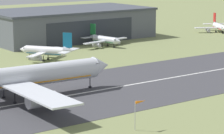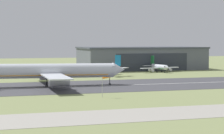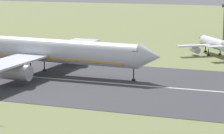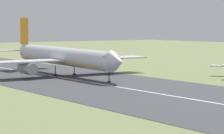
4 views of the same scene
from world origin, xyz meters
name	(u,v)px [view 2 (image 2 of 4)]	position (x,y,z in m)	size (l,w,h in m)	color
ground_plane	(204,102)	(0.00, 48.13, 0.00)	(614.20, 614.20, 0.00)	#7A8451
runway_strip	(140,85)	(0.00, 96.26, 0.03)	(374.20, 42.17, 0.06)	#3D3D42
runway_centreline	(140,84)	(0.00, 96.26, 0.07)	(336.78, 0.70, 0.01)	silver
hangar_building	(141,58)	(31.84, 179.39, 6.37)	(68.97, 35.15, 12.71)	slate
airplane_landing	(45,71)	(-34.27, 100.27, 5.33)	(60.08, 53.37, 16.90)	silver
airplane_parked_west	(105,69)	(-0.84, 140.76, 3.20)	(20.00, 20.27, 9.70)	white
airplane_parked_east	(159,67)	(32.18, 153.51, 2.61)	(22.47, 17.33, 8.32)	silver
windsock_pole	(106,79)	(-21.89, 65.38, 5.29)	(2.67, 0.64, 5.90)	#B7B7BC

